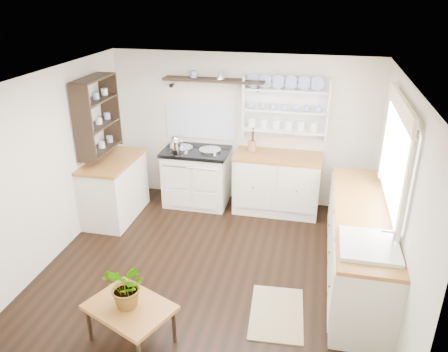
{
  "coord_description": "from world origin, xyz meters",
  "views": [
    {
      "loc": [
        1.11,
        -4.39,
        3.2
      ],
      "look_at": [
        0.09,
        0.25,
        1.1
      ],
      "focal_mm": 35.0,
      "sensor_mm": 36.0,
      "label": 1
    }
  ],
  "objects": [
    {
      "name": "wall_right",
      "position": [
        2.0,
        0.0,
        1.15
      ],
      "size": [
        0.02,
        3.8,
        2.3
      ],
      "primitive_type": "cube",
      "color": "silver",
      "rests_on": "ground"
    },
    {
      "name": "back_cabinets",
      "position": [
        0.6,
        1.6,
        0.46
      ],
      "size": [
        1.27,
        0.63,
        0.9
      ],
      "color": "beige",
      "rests_on": "floor"
    },
    {
      "name": "center_table",
      "position": [
        -0.46,
        -1.4,
        0.38
      ],
      "size": [
        0.94,
        0.82,
        0.42
      ],
      "rotation": [
        0.0,
        0.0,
        -0.41
      ],
      "color": "brown",
      "rests_on": "floor"
    },
    {
      "name": "aga_cooker",
      "position": [
        -0.64,
        1.57,
        0.45
      ],
      "size": [
        1.0,
        0.69,
        0.92
      ],
      "color": "white",
      "rests_on": "floor"
    },
    {
      "name": "right_cabinets",
      "position": [
        1.7,
        0.1,
        0.46
      ],
      "size": [
        0.62,
        2.43,
        0.9
      ],
      "color": "beige",
      "rests_on": "floor"
    },
    {
      "name": "floor_rug",
      "position": [
        0.87,
        -0.72,
        0.01
      ],
      "size": [
        0.61,
        0.88,
        0.02
      ],
      "primitive_type": "cube",
      "rotation": [
        0.0,
        0.0,
        0.07
      ],
      "color": "olive",
      "rests_on": "floor"
    },
    {
      "name": "potted_plant",
      "position": [
        -0.46,
        -1.4,
        0.65
      ],
      "size": [
        0.52,
        0.5,
        0.45
      ],
      "primitive_type": "imported",
      "rotation": [
        0.0,
        0.0,
        -0.48
      ],
      "color": "#3F7233",
      "rests_on": "center_table"
    },
    {
      "name": "kettle",
      "position": [
        -0.92,
        1.45,
        1.03
      ],
      "size": [
        0.17,
        0.17,
        0.2
      ],
      "primitive_type": null,
      "color": "silver",
      "rests_on": "aga_cooker"
    },
    {
      "name": "ceiling",
      "position": [
        0.0,
        0.0,
        2.3
      ],
      "size": [
        4.0,
        3.8,
        0.01
      ],
      "primitive_type": "cube",
      "color": "white",
      "rests_on": "wall_back"
    },
    {
      "name": "left_shelving",
      "position": [
        -1.84,
        0.9,
        1.55
      ],
      "size": [
        0.28,
        0.8,
        1.05
      ],
      "primitive_type": "cube",
      "color": "black",
      "rests_on": "wall_left"
    },
    {
      "name": "wall_left",
      "position": [
        -2.0,
        0.0,
        1.15
      ],
      "size": [
        0.02,
        3.8,
        2.3
      ],
      "primitive_type": "cube",
      "color": "silver",
      "rests_on": "ground"
    },
    {
      "name": "window",
      "position": [
        1.95,
        0.15,
        1.56
      ],
      "size": [
        0.08,
        1.55,
        1.22
      ],
      "color": "white",
      "rests_on": "wall_right"
    },
    {
      "name": "utensil_crock",
      "position": [
        0.2,
        1.68,
        0.98
      ],
      "size": [
        0.12,
        0.12,
        0.14
      ],
      "primitive_type": "cylinder",
      "color": "#AB5B3E",
      "rests_on": "back_cabinets"
    },
    {
      "name": "left_cabinets",
      "position": [
        -1.7,
        0.9,
        0.46
      ],
      "size": [
        0.62,
        1.13,
        0.9
      ],
      "color": "beige",
      "rests_on": "floor"
    },
    {
      "name": "high_shelf",
      "position": [
        -0.4,
        1.78,
        1.91
      ],
      "size": [
        1.5,
        0.29,
        0.16
      ],
      "color": "black",
      "rests_on": "wall_back"
    },
    {
      "name": "floor",
      "position": [
        0.0,
        0.0,
        0.0
      ],
      "size": [
        4.0,
        3.8,
        0.01
      ],
      "primitive_type": "cube",
      "color": "black",
      "rests_on": "ground"
    },
    {
      "name": "wall_back",
      "position": [
        0.0,
        1.9,
        1.15
      ],
      "size": [
        4.0,
        0.02,
        2.3
      ],
      "primitive_type": "cube",
      "color": "silver",
      "rests_on": "ground"
    },
    {
      "name": "plate_rack",
      "position": [
        0.65,
        1.86,
        1.56
      ],
      "size": [
        1.2,
        0.22,
        0.9
      ],
      "color": "white",
      "rests_on": "wall_back"
    },
    {
      "name": "belfast_sink",
      "position": [
        1.7,
        -0.65,
        0.8
      ],
      "size": [
        0.55,
        0.6,
        0.45
      ],
      "color": "white",
      "rests_on": "right_cabinets"
    }
  ]
}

